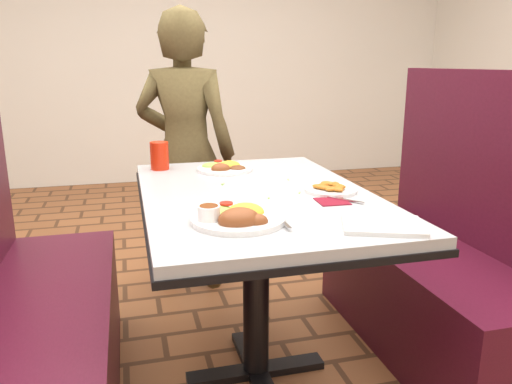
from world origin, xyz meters
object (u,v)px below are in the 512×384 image
booth_bench_right (439,276)px  far_dinner_plate (225,165)px  diner_person (186,153)px  booth_bench_left (31,326)px  near_dinner_plate (237,212)px  dining_table (256,217)px  plantain_plate (331,189)px  red_tumbler (160,156)px

booth_bench_right → far_dinner_plate: booth_bench_right is taller
booth_bench_right → diner_person: diner_person is taller
booth_bench_left → near_dinner_plate: booth_bench_left is taller
dining_table → plantain_plate: (0.26, -0.07, 0.11)m
dining_table → diner_person: bearing=98.5°
near_dinner_plate → plantain_plate: size_ratio=1.49×
dining_table → near_dinner_plate: (-0.14, -0.32, 0.13)m
near_dinner_plate → red_tumbler: bearing=101.3°
red_tumbler → near_dinner_plate: bearing=-78.7°
booth_bench_right → plantain_plate: (-0.54, -0.07, 0.43)m
plantain_plate → red_tumbler: bearing=135.7°
dining_table → plantain_plate: size_ratio=6.48×
near_dinner_plate → far_dinner_plate: 0.72m
near_dinner_plate → far_dinner_plate: near_dinner_plate is taller
dining_table → booth_bench_left: (-0.80, 0.00, -0.32)m
far_dinner_plate → booth_bench_left: bearing=-152.8°
diner_person → red_tumbler: bearing=94.0°
booth_bench_left → plantain_plate: booth_bench_left is taller
dining_table → red_tumbler: 0.60m
booth_bench_left → far_dinner_plate: 0.96m
diner_person → booth_bench_left: bearing=79.1°
dining_table → near_dinner_plate: bearing=-113.9°
booth_bench_right → plantain_plate: booth_bench_right is taller
near_dinner_plate → plantain_plate: (0.41, 0.26, -0.02)m
far_dinner_plate → red_tumbler: (-0.27, 0.10, 0.04)m
dining_table → booth_bench_right: booth_bench_right is taller
near_dinner_plate → red_tumbler: size_ratio=2.33×
diner_person → red_tumbler: 0.49m
diner_person → near_dinner_plate: (-0.00, -1.26, 0.05)m
far_dinner_plate → plantain_plate: far_dinner_plate is taller
far_dinner_plate → red_tumbler: red_tumbler is taller
dining_table → far_dinner_plate: (-0.04, 0.39, 0.12)m
diner_person → far_dinner_plate: bearing=124.6°
booth_bench_right → red_tumbler: size_ratio=10.04×
far_dinner_plate → booth_bench_right: bearing=-25.1°
red_tumbler → dining_table: bearing=-57.9°
booth_bench_left → near_dinner_plate: bearing=-26.3°
diner_person → far_dinner_plate: size_ratio=6.15×
near_dinner_plate → diner_person: bearing=89.8°
diner_person → near_dinner_plate: bearing=113.9°
booth_bench_right → red_tumbler: bearing=156.2°
booth_bench_left → plantain_plate: size_ratio=6.41×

